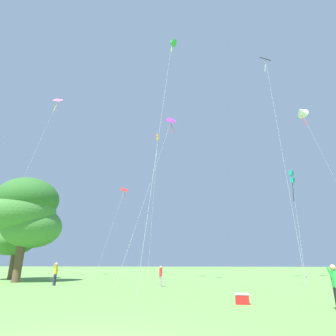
{
  "coord_description": "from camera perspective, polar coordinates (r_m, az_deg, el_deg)",
  "views": [
    {
      "loc": [
        2.79,
        -5.82,
        1.64
      ],
      "look_at": [
        -3.05,
        29.92,
        14.04
      ],
      "focal_mm": 30.09,
      "sensor_mm": 36.0,
      "label": 1
    }
  ],
  "objects": [
    {
      "name": "kite_black_large",
      "position": [
        40.09,
        19.36,
        18.65
      ],
      "size": [
        2.14,
        8.84,
        27.72
      ],
      "color": "black",
      "rests_on": "ground_plane"
    },
    {
      "name": "kite_pink_low",
      "position": [
        46.18,
        -21.97,
        11.25
      ],
      "size": [
        1.94,
        10.36,
        26.02
      ],
      "color": "pink",
      "rests_on": "ground_plane"
    },
    {
      "name": "kite_teal_box",
      "position": [
        38.4,
        23.82,
        -1.81
      ],
      "size": [
        2.95,
        9.19,
        12.8
      ],
      "color": "teal",
      "rests_on": "ground_plane"
    },
    {
      "name": "kite_orange_box",
      "position": [
        56.79,
        -2.13,
        5.94
      ],
      "size": [
        1.29,
        11.02,
        26.53
      ],
      "color": "orange",
      "rests_on": "ground_plane"
    },
    {
      "name": "kite_white_distant",
      "position": [
        42.82,
        25.39,
        10.28
      ],
      "size": [
        4.26,
        5.81,
        22.06
      ],
      "color": "white",
      "rests_on": "ground_plane"
    },
    {
      "name": "kite_red_high",
      "position": [
        53.66,
        -8.99,
        -5.21
      ],
      "size": [
        1.85,
        8.63,
        15.47
      ],
      "color": "red",
      "rests_on": "ground_plane"
    },
    {
      "name": "kite_green_small",
      "position": [
        34.47,
        0.75,
        23.99
      ],
      "size": [
        1.27,
        10.35,
        25.75
      ],
      "color": "green",
      "rests_on": "ground_plane"
    },
    {
      "name": "kite_purple_streamer",
      "position": [
        36.82,
        0.35,
        8.34
      ],
      "size": [
        3.36,
        11.41,
        20.35
      ],
      "color": "purple",
      "rests_on": "ground_plane"
    },
    {
      "name": "person_foreground_watcher",
      "position": [
        26.35,
        -21.81,
        -18.89
      ],
      "size": [
        0.25,
        0.57,
        1.78
      ],
      "color": "#2D3351",
      "rests_on": "ground_plane"
    },
    {
      "name": "person_near_tree",
      "position": [
        23.36,
        -1.48,
        -20.68
      ],
      "size": [
        0.36,
        0.43,
        1.52
      ],
      "color": "gray",
      "rests_on": "ground_plane"
    },
    {
      "name": "person_in_red_shirt",
      "position": [
        13.2,
        30.79,
        -19.29
      ],
      "size": [
        0.53,
        0.23,
        1.63
      ],
      "color": "black",
      "rests_on": "ground_plane"
    },
    {
      "name": "tree_right_cluster",
      "position": [
        32.41,
        -26.57,
        -8.09
      ],
      "size": [
        6.68,
        6.78,
        10.15
      ],
      "color": "brown",
      "rests_on": "ground_plane"
    },
    {
      "name": "tree_left_oak",
      "position": [
        38.56,
        -28.16,
        -11.43
      ],
      "size": [
        5.74,
        6.01,
        7.99
      ],
      "color": "brown",
      "rests_on": "ground_plane"
    },
    {
      "name": "picnic_cooler",
      "position": [
        13.81,
        14.77,
        -24.22
      ],
      "size": [
        0.6,
        0.4,
        0.44
      ],
      "color": "red",
      "rests_on": "ground_plane"
    }
  ]
}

